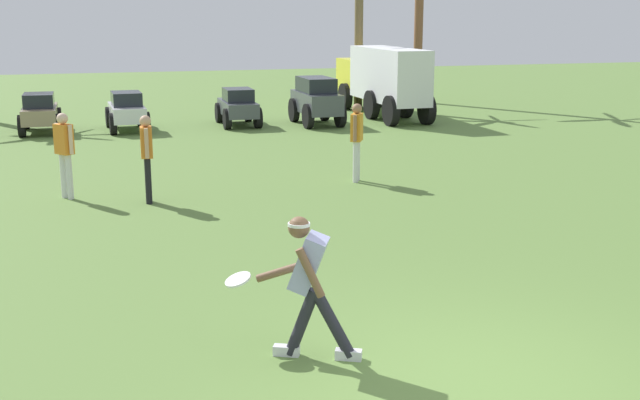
# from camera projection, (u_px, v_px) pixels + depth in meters

# --- Properties ---
(ground_plane) EXTENTS (80.00, 80.00, 0.00)m
(ground_plane) POSITION_uv_depth(u_px,v_px,m) (471.00, 385.00, 7.31)
(ground_plane) COLOR #5D803B
(frisbee_thrower) EXTENTS (0.95, 0.74, 1.43)m
(frisbee_thrower) POSITION_uv_depth(u_px,v_px,m) (309.00, 280.00, 7.73)
(frisbee_thrower) COLOR #23232D
(frisbee_thrower) RESTS_ON ground_plane
(frisbee_in_flight) EXTENTS (0.32, 0.33, 0.12)m
(frisbee_in_flight) POSITION_uv_depth(u_px,v_px,m) (238.00, 280.00, 8.07)
(frisbee_in_flight) COLOR white
(teammate_near_sideline) EXTENTS (0.36, 0.44, 1.56)m
(teammate_near_sideline) POSITION_uv_depth(u_px,v_px,m) (64.00, 147.00, 14.38)
(teammate_near_sideline) COLOR silver
(teammate_near_sideline) RESTS_ON ground_plane
(teammate_midfield) EXTENTS (0.34, 0.47, 1.56)m
(teammate_midfield) POSITION_uv_depth(u_px,v_px,m) (357.00, 135.00, 15.83)
(teammate_midfield) COLOR silver
(teammate_midfield) RESTS_ON ground_plane
(teammate_deep) EXTENTS (0.21, 0.49, 1.56)m
(teammate_deep) POSITION_uv_depth(u_px,v_px,m) (147.00, 151.00, 14.06)
(teammate_deep) COLOR black
(teammate_deep) RESTS_ON ground_plane
(parked_car_slot_b) EXTENTS (1.09, 2.20, 1.10)m
(parked_car_slot_b) POSITION_uv_depth(u_px,v_px,m) (40.00, 112.00, 22.37)
(parked_car_slot_b) COLOR #998466
(parked_car_slot_b) RESTS_ON ground_plane
(parked_car_slot_c) EXTENTS (1.17, 2.24, 1.10)m
(parked_car_slot_c) POSITION_uv_depth(u_px,v_px,m) (127.00, 111.00, 22.77)
(parked_car_slot_c) COLOR silver
(parked_car_slot_c) RESTS_ON ground_plane
(parked_car_slot_d) EXTENTS (1.09, 2.20, 1.10)m
(parked_car_slot_d) POSITION_uv_depth(u_px,v_px,m) (238.00, 106.00, 23.79)
(parked_car_slot_d) COLOR #474C51
(parked_car_slot_d) RESTS_ON ground_plane
(parked_car_slot_e) EXTENTS (1.21, 2.37, 1.40)m
(parked_car_slot_e) POSITION_uv_depth(u_px,v_px,m) (316.00, 100.00, 23.94)
(parked_car_slot_e) COLOR #474C51
(parked_car_slot_e) RESTS_ON ground_plane
(box_truck) EXTENTS (1.47, 5.92, 2.20)m
(box_truck) POSITION_uv_depth(u_px,v_px,m) (382.00, 78.00, 25.72)
(box_truck) COLOR yellow
(box_truck) RESTS_ON ground_plane
(palm_tree_left_of_centre) EXTENTS (3.61, 3.30, 5.13)m
(palm_tree_left_of_centre) POSITION_uv_depth(u_px,v_px,m) (359.00, 16.00, 27.58)
(palm_tree_left_of_centre) COLOR brown
(palm_tree_left_of_centre) RESTS_ON ground_plane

